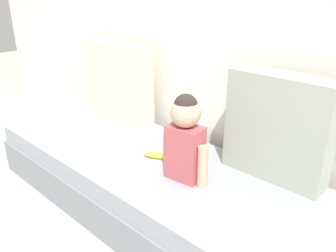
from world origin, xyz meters
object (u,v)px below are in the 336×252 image
(throw_pillow_right, at_px, (278,128))
(toddler, at_px, (185,137))
(couch, at_px, (150,183))
(banana, at_px, (157,155))
(throw_pillow_left, at_px, (120,81))

(throw_pillow_right, bearing_deg, toddler, -134.45)
(couch, bearing_deg, banana, 27.25)
(throw_pillow_left, distance_m, throw_pillow_right, 1.28)
(throw_pillow_right, relative_size, banana, 3.34)
(couch, bearing_deg, throw_pillow_right, 26.01)
(toddler, bearing_deg, couch, 174.01)
(throw_pillow_left, xyz_separation_m, throw_pillow_right, (1.28, 0.00, -0.01))
(couch, xyz_separation_m, banana, (0.04, 0.02, 0.21))
(couch, xyz_separation_m, throw_pillow_left, (-0.64, 0.31, 0.48))
(throw_pillow_left, bearing_deg, throw_pillow_right, 0.00)
(throw_pillow_right, height_order, banana, throw_pillow_right)
(toddler, bearing_deg, banana, 168.36)
(throw_pillow_right, relative_size, toddler, 1.20)
(banana, bearing_deg, throw_pillow_right, 25.92)
(toddler, bearing_deg, throw_pillow_right, 45.55)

